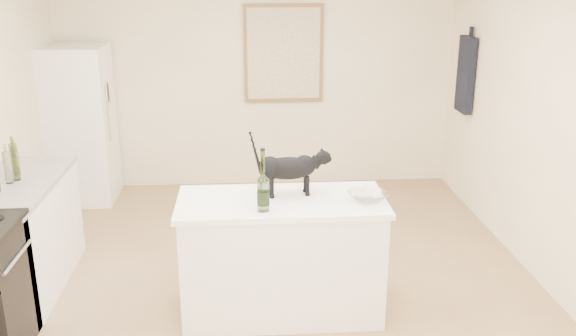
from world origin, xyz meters
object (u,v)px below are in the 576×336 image
Objects in this scene: fridge at (79,125)px; black_cat at (288,171)px; wine_bottle at (263,184)px; glass_bowl at (368,197)px.

black_cat is (2.10, -2.46, 0.23)m from fridge.
black_cat is 1.34× the size of wine_bottle.
wine_bottle is at bearing -55.22° from fridge.
fridge reaches higher than glass_bowl.
fridge is 3.24m from black_cat.
black_cat is at bearing 57.59° from wine_bottle.
fridge is at bearing 124.78° from wine_bottle.
fridge is at bearing 123.98° from black_cat.
fridge is 4.35× the size of wine_bottle.
glass_bowl is at bearing -44.58° from fridge.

